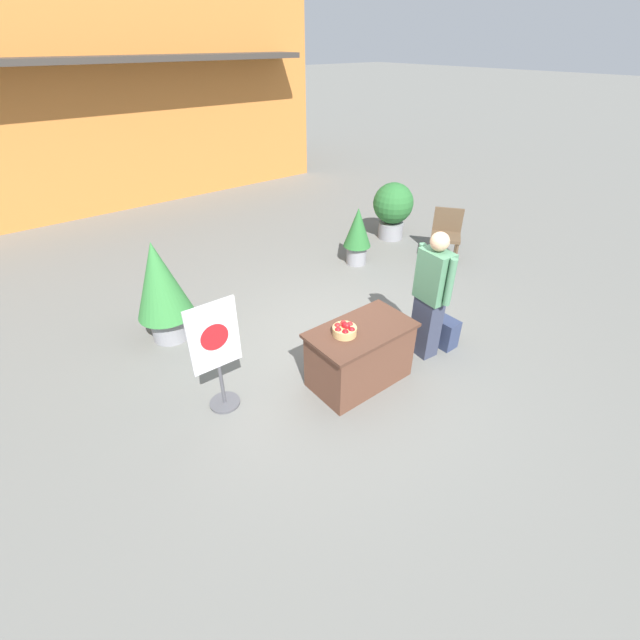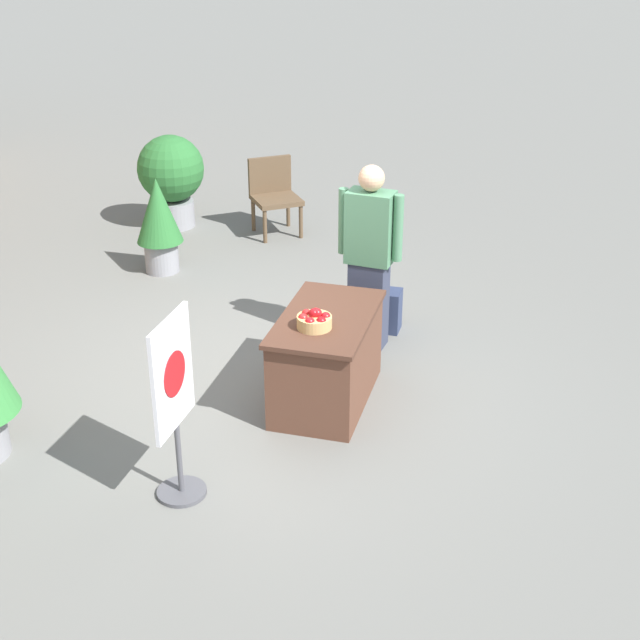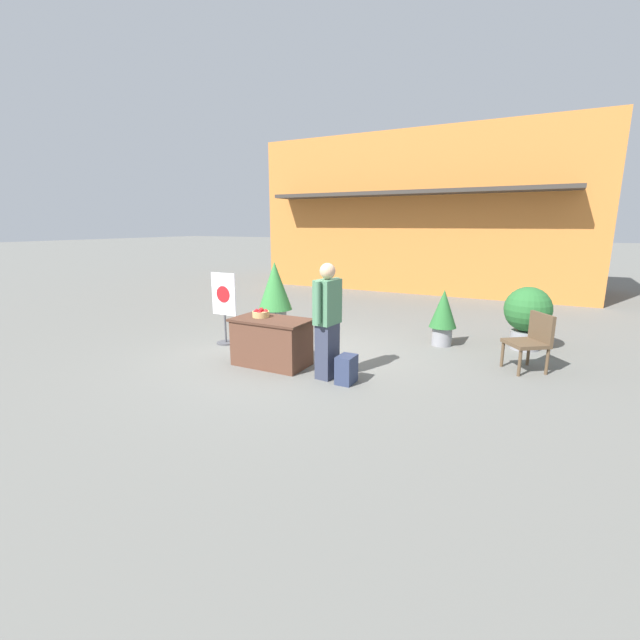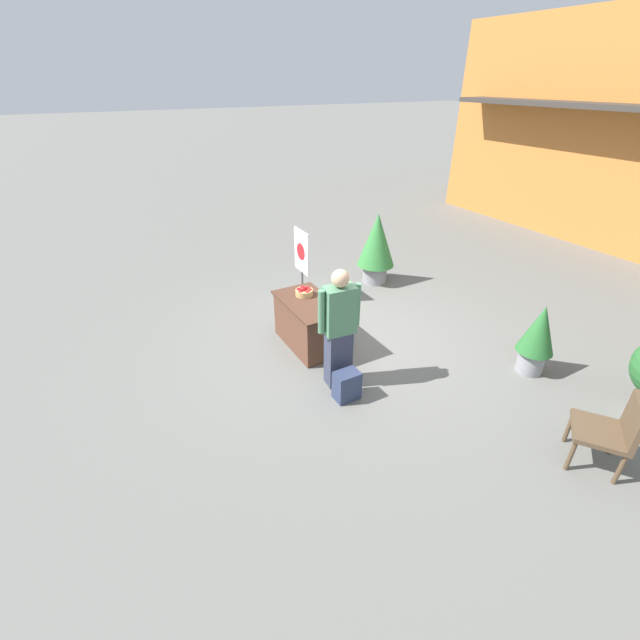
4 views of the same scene
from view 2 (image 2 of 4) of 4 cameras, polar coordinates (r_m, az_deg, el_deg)
name	(u,v)px [view 2 (image 2 of 4)]	position (r m, az deg, el deg)	size (l,w,h in m)	color
ground_plane	(265,376)	(8.02, -3.54, -3.58)	(120.00, 120.00, 0.00)	slate
display_table	(327,358)	(7.45, 0.42, -2.47)	(1.29, 0.73, 0.79)	brown
apple_basket	(314,320)	(7.05, -0.37, 0.00)	(0.28, 0.28, 0.16)	tan
person_visitor	(370,256)	(8.18, 3.19, 4.09)	(0.30, 0.61, 1.76)	#33384C
backpack	(383,310)	(8.77, 4.07, 0.65)	(0.24, 0.34, 0.42)	#2D3856
poster_board	(175,402)	(6.20, -9.29, -5.21)	(0.57, 0.36, 1.40)	#4C4C51
patio_chair	(274,192)	(11.26, -2.98, 8.20)	(0.77, 0.77, 0.94)	brown
potted_plant_far_right	(159,220)	(10.14, -10.28, 6.33)	(0.52, 0.52, 1.10)	gray
potted_plant_far_left	(171,175)	(11.56, -9.51, 9.16)	(0.84, 0.84, 1.18)	gray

